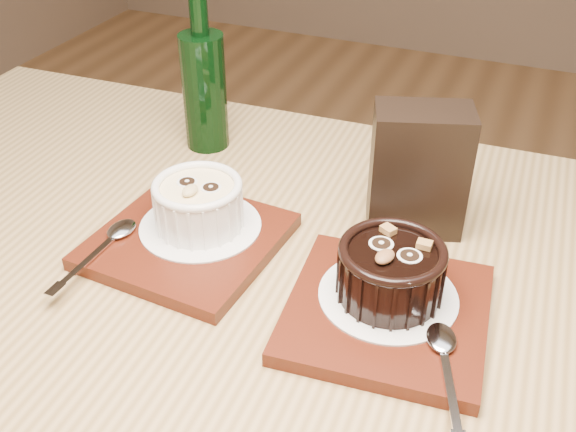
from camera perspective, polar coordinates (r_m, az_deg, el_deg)
name	(u,v)px	position (r m, az deg, el deg)	size (l,w,h in m)	color
table	(255,369)	(0.71, -2.79, -12.78)	(1.22, 0.84, 0.75)	olive
tray_left	(188,241)	(0.72, -8.50, -2.10)	(0.18, 0.18, 0.01)	#551C0E
doily_left	(201,226)	(0.73, -7.42, -0.81)	(0.13, 0.13, 0.00)	white
ramekin_white	(198,202)	(0.71, -7.60, 1.17)	(0.09, 0.09, 0.06)	white
spoon_left	(101,247)	(0.71, -15.55, -2.56)	(0.03, 0.13, 0.01)	silver
tray_right	(387,313)	(0.63, 8.34, -8.12)	(0.18, 0.18, 0.01)	#551C0E
doily_right	(388,295)	(0.64, 8.47, -6.67)	(0.13, 0.13, 0.00)	white
ramekin_dark	(391,269)	(0.62, 8.71, -4.48)	(0.10, 0.10, 0.06)	black
spoon_right	(447,368)	(0.58, 13.30, -12.45)	(0.03, 0.13, 0.01)	silver
condiment_stand	(418,170)	(0.72, 10.99, 3.81)	(0.10, 0.06, 0.14)	black
green_bottle	(204,87)	(0.88, -7.11, 10.79)	(0.06, 0.06, 0.21)	black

